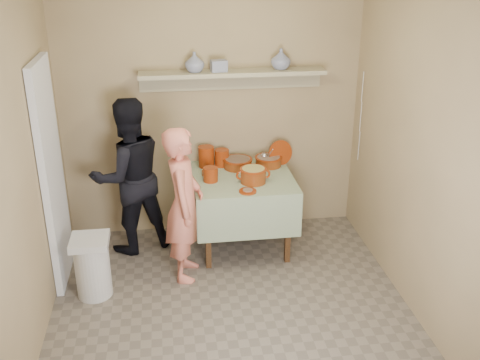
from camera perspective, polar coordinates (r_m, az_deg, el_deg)
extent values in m
plane|color=#6D6155|center=(4.70, -0.57, -14.45)|extent=(3.50, 3.50, 0.00)
cube|color=silver|center=(5.10, -18.53, 0.41)|extent=(0.06, 0.70, 2.00)
cylinder|color=maroon|center=(5.66, -3.45, 2.38)|extent=(0.16, 0.16, 0.21)
cylinder|color=maroon|center=(5.68, -1.86, 2.28)|extent=(0.14, 0.14, 0.17)
cylinder|color=maroon|center=(5.32, -3.01, 0.58)|extent=(0.14, 0.14, 0.14)
cylinder|color=maroon|center=(5.48, -3.07, 0.73)|extent=(0.16, 0.16, 0.05)
cylinder|color=maroon|center=(5.73, 4.12, 2.78)|extent=(0.27, 0.14, 0.25)
imported|color=navy|center=(5.54, 4.17, 12.15)|extent=(0.20, 0.20, 0.20)
imported|color=navy|center=(5.41, -4.64, 11.84)|extent=(0.21, 0.21, 0.19)
cube|color=navy|center=(5.44, -2.18, 11.51)|extent=(0.17, 0.13, 0.11)
imported|color=#DF7560|center=(5.00, -5.70, -2.50)|extent=(0.41, 0.56, 1.43)
imported|color=black|center=(5.51, -11.21, 0.37)|extent=(0.92, 0.83, 1.55)
cube|color=tan|center=(5.70, -2.92, 7.13)|extent=(3.00, 0.02, 2.60)
cube|color=tan|center=(2.54, 4.64, -15.15)|extent=(3.00, 0.02, 2.60)
cube|color=tan|center=(4.15, -21.81, -0.83)|extent=(0.02, 3.50, 2.60)
cube|color=tan|center=(4.48, 18.91, 1.33)|extent=(0.02, 3.50, 2.60)
cube|color=#4C2D16|center=(5.25, -3.27, -5.51)|extent=(0.05, 0.05, 0.71)
cube|color=#4C2D16|center=(5.35, 4.89, -4.96)|extent=(0.05, 0.05, 0.71)
cube|color=#4C2D16|center=(5.93, -3.90, -2.02)|extent=(0.05, 0.05, 0.71)
cube|color=#4C2D16|center=(6.02, 3.33, -1.59)|extent=(0.05, 0.05, 0.71)
cube|color=#4C2D16|center=(5.46, 0.27, 0.10)|extent=(0.90, 0.90, 0.04)
cube|color=#2C591E|center=(5.45, 0.27, 0.34)|extent=(0.96, 0.96, 0.01)
cube|color=#2C591E|center=(5.11, 1.03, -3.95)|extent=(0.96, 0.01, 0.44)
cube|color=#2C591E|center=(5.98, -0.39, 0.20)|extent=(0.96, 0.01, 0.44)
cube|color=#2C591E|center=(5.50, -4.69, -2.00)|extent=(0.01, 0.96, 0.44)
cube|color=#2C591E|center=(5.62, 5.12, -1.42)|extent=(0.01, 0.96, 0.44)
cylinder|color=#64250C|center=(5.64, -0.23, 1.70)|extent=(0.28, 0.28, 0.09)
cylinder|color=maroon|center=(5.62, -0.23, 2.09)|extent=(0.30, 0.30, 0.01)
cylinder|color=brown|center=(5.63, -0.23, 1.94)|extent=(0.25, 0.25, 0.05)
cylinder|color=#64250C|center=(5.70, 2.90, 1.91)|extent=(0.26, 0.26, 0.09)
cylinder|color=maroon|center=(5.68, 2.91, 2.30)|extent=(0.28, 0.28, 0.01)
cylinder|color=#8C6B54|center=(5.69, 2.91, 2.15)|extent=(0.23, 0.23, 0.05)
cylinder|color=silver|center=(5.55, 3.13, 2.77)|extent=(0.01, 0.22, 0.16)
sphere|color=silver|center=(5.68, 2.49, 2.46)|extent=(0.07, 0.07, 0.07)
cylinder|color=#64250C|center=(5.29, 1.35, 0.47)|extent=(0.24, 0.24, 0.14)
cylinder|color=maroon|center=(5.26, 1.36, 1.11)|extent=(0.25, 0.25, 0.01)
cylinder|color=tan|center=(5.27, 1.36, 0.96)|extent=(0.21, 0.21, 0.05)
torus|color=maroon|center=(5.27, 0.07, 0.47)|extent=(0.09, 0.02, 0.09)
torus|color=maroon|center=(5.30, 2.63, 0.61)|extent=(0.09, 0.02, 0.09)
cylinder|color=maroon|center=(5.10, 0.79, -1.14)|extent=(0.16, 0.16, 0.02)
cylinder|color=#8C6B54|center=(5.10, 0.79, -1.03)|extent=(0.09, 0.09, 0.01)
cube|color=tan|center=(5.48, -0.75, 10.83)|extent=(1.80, 0.25, 0.04)
cube|color=tan|center=(5.62, -0.90, 10.10)|extent=(1.80, 0.02, 0.18)
cylinder|color=silver|center=(5.07, -14.72, -8.82)|extent=(0.30, 0.30, 0.50)
cube|color=silver|center=(4.93, -15.04, -6.05)|extent=(0.32, 0.32, 0.06)
cylinder|color=silver|center=(5.70, 12.35, 9.24)|extent=(0.01, 0.01, 0.30)
cylinder|color=silver|center=(5.76, 12.17, 6.29)|extent=(0.01, 0.01, 0.30)
cylinder|color=silver|center=(5.83, 11.99, 3.42)|extent=(0.01, 0.01, 0.30)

